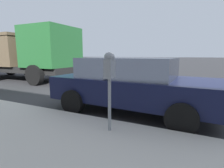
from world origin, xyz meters
The scene contains 4 objects.
ground_plane centered at (0.00, 0.00, 0.00)m, with size 220.00×220.00×0.00m, color #333335.
parking_meter centered at (-2.71, -0.33, 1.25)m, with size 0.21×0.19×1.46m.
car_navy centered at (-1.07, -0.19, 0.77)m, with size 2.15×4.36×1.46m.
dump_truck centered at (1.95, 8.39, 1.65)m, with size 2.95×7.99×3.04m.
Camera 1 is at (-5.50, -1.73, 1.54)m, focal length 28.00 mm.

